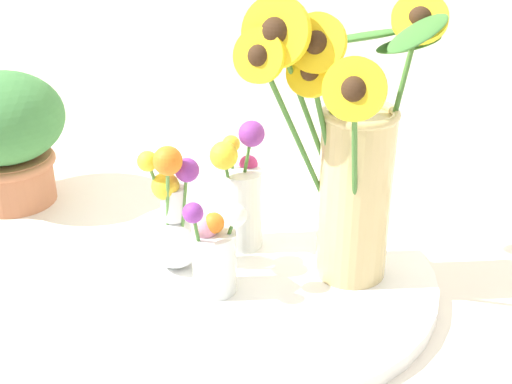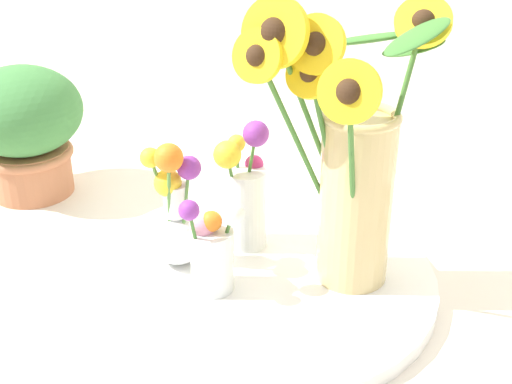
{
  "view_description": "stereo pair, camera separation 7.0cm",
  "coord_description": "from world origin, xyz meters",
  "px_view_note": "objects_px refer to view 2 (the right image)",
  "views": [
    {
      "loc": [
        0.32,
        -0.68,
        0.59
      ],
      "look_at": [
        -0.0,
        0.12,
        0.15
      ],
      "focal_mm": 50.0,
      "sensor_mm": 36.0,
      "label": 1
    },
    {
      "loc": [
        0.38,
        -0.65,
        0.59
      ],
      "look_at": [
        -0.0,
        0.12,
        0.15
      ],
      "focal_mm": 50.0,
      "sensor_mm": 36.0,
      "label": 2
    }
  ],
  "objects_px": {
    "mason_jar_sunflowers": "(352,167)",
    "serving_tray": "(256,280)",
    "vase_bulb_right": "(176,217)",
    "vase_small_center": "(212,249)",
    "potted_plant": "(24,125)",
    "vase_small_back": "(245,193)"
  },
  "relations": [
    {
      "from": "mason_jar_sunflowers",
      "to": "serving_tray",
      "type": "bearing_deg",
      "value": -157.02
    },
    {
      "from": "serving_tray",
      "to": "vase_bulb_right",
      "type": "relative_size",
      "value": 2.59
    },
    {
      "from": "mason_jar_sunflowers",
      "to": "vase_bulb_right",
      "type": "bearing_deg",
      "value": -162.34
    },
    {
      "from": "vase_small_center",
      "to": "potted_plant",
      "type": "height_order",
      "value": "potted_plant"
    },
    {
      "from": "serving_tray",
      "to": "mason_jar_sunflowers",
      "type": "xyz_separation_m",
      "value": [
        0.12,
        0.05,
        0.18
      ]
    },
    {
      "from": "mason_jar_sunflowers",
      "to": "potted_plant",
      "type": "height_order",
      "value": "mason_jar_sunflowers"
    },
    {
      "from": "vase_small_center",
      "to": "potted_plant",
      "type": "xyz_separation_m",
      "value": [
        -0.46,
        0.15,
        0.04
      ]
    },
    {
      "from": "mason_jar_sunflowers",
      "to": "vase_small_back",
      "type": "bearing_deg",
      "value": 174.59
    },
    {
      "from": "potted_plant",
      "to": "vase_small_center",
      "type": "bearing_deg",
      "value": -18.25
    },
    {
      "from": "mason_jar_sunflowers",
      "to": "vase_small_back",
      "type": "distance_m",
      "value": 0.19
    },
    {
      "from": "vase_small_center",
      "to": "vase_small_back",
      "type": "xyz_separation_m",
      "value": [
        -0.01,
        0.13,
        0.03
      ]
    },
    {
      "from": "vase_small_center",
      "to": "vase_small_back",
      "type": "relative_size",
      "value": 0.74
    },
    {
      "from": "vase_small_center",
      "to": "vase_bulb_right",
      "type": "relative_size",
      "value": 0.76
    },
    {
      "from": "vase_bulb_right",
      "to": "vase_small_center",
      "type": "bearing_deg",
      "value": -24.41
    },
    {
      "from": "vase_bulb_right",
      "to": "potted_plant",
      "type": "xyz_separation_m",
      "value": [
        -0.39,
        0.12,
        0.03
      ]
    },
    {
      "from": "serving_tray",
      "to": "vase_bulb_right",
      "type": "height_order",
      "value": "vase_bulb_right"
    },
    {
      "from": "mason_jar_sunflowers",
      "to": "vase_small_back",
      "type": "height_order",
      "value": "mason_jar_sunflowers"
    },
    {
      "from": "serving_tray",
      "to": "vase_small_center",
      "type": "relative_size",
      "value": 3.39
    },
    {
      "from": "serving_tray",
      "to": "vase_small_center",
      "type": "xyz_separation_m",
      "value": [
        -0.04,
        -0.06,
        0.08
      ]
    },
    {
      "from": "vase_small_center",
      "to": "vase_bulb_right",
      "type": "height_order",
      "value": "vase_bulb_right"
    },
    {
      "from": "serving_tray",
      "to": "vase_small_center",
      "type": "bearing_deg",
      "value": -121.71
    },
    {
      "from": "mason_jar_sunflowers",
      "to": "vase_bulb_right",
      "type": "relative_size",
      "value": 2.05
    }
  ]
}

